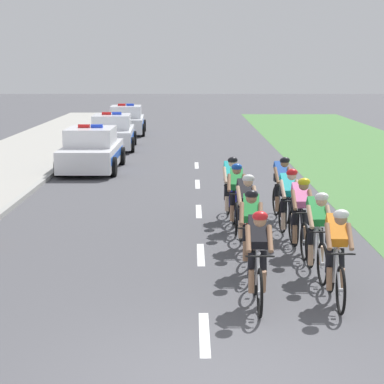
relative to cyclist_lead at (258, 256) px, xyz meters
name	(u,v)px	position (x,y,z in m)	size (l,w,h in m)	color
kerb_edge	(44,180)	(-5.58, 11.29, -0.72)	(0.16, 60.00, 0.13)	#9E9E99
lane_markings_centre	(199,230)	(-0.82, 4.87, -0.78)	(0.14, 21.60, 0.01)	white
cyclist_lead	(258,256)	(0.00, 0.00, 0.00)	(0.42, 1.72, 1.56)	black
cyclist_second	(336,253)	(1.20, 0.13, 0.00)	(0.43, 1.72, 1.56)	black
cyclist_third	(250,229)	(0.04, 1.72, 0.00)	(0.44, 1.72, 1.56)	black
cyclist_fourth	(317,232)	(1.15, 1.48, 0.00)	(0.42, 1.72, 1.56)	black
cyclist_fifth	(245,209)	(0.07, 3.38, 0.00)	(0.45, 1.72, 1.56)	black
cyclist_sixth	(300,214)	(1.09, 2.97, 0.00)	(0.42, 1.72, 1.56)	black
cyclist_seventh	(236,195)	(-0.02, 4.87, 0.00)	(0.43, 1.72, 1.56)	black
cyclist_eighth	(288,202)	(1.02, 4.12, 0.00)	(0.44, 1.72, 1.56)	black
cyclist_ninth	(230,187)	(-0.08, 5.96, 0.00)	(0.44, 1.72, 1.56)	black
cyclist_tenth	(281,187)	(1.11, 5.92, 0.00)	(0.45, 1.72, 1.56)	black
police_car_nearest	(91,151)	(-4.45, 13.71, -0.11)	(2.01, 4.41, 1.59)	white
police_car_second	(112,133)	(-4.45, 19.99, -0.11)	(2.16, 4.48, 1.59)	silver
police_car_third	(126,121)	(-4.45, 26.54, -0.11)	(2.16, 4.48, 1.59)	silver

